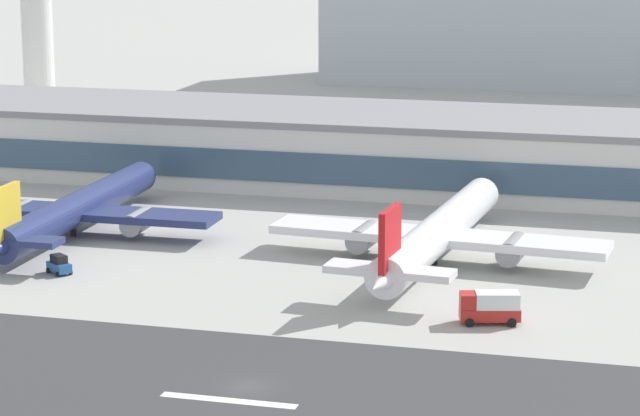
{
  "coord_description": "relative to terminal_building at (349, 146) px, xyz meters",
  "views": [
    {
      "loc": [
        34.95,
        -106.68,
        41.12
      ],
      "look_at": [
        -5.23,
        43.64,
        6.23
      ],
      "focal_mm": 76.57,
      "sensor_mm": 36.0,
      "label": 1
    }
  ],
  "objects": [
    {
      "name": "ground_plane",
      "position": [
        12.97,
        -89.69,
        -5.37
      ],
      "size": [
        1400.0,
        1400.0,
        0.0
      ],
      "primitive_type": "plane",
      "color": "#A8A8A3"
    },
    {
      "name": "service_box_truck_1",
      "position": [
        30.59,
        -65.89,
        -3.58
      ],
      "size": [
        6.41,
        3.88,
        3.25
      ],
      "rotation": [
        0.0,
        0.0,
        3.4
      ],
      "color": "#B2231E",
      "rests_on": "ground_plane"
    },
    {
      "name": "terminal_building",
      "position": [
        0.0,
        0.0,
        0.0
      ],
      "size": [
        215.71,
        27.67,
        10.73
      ],
      "color": "silver",
      "rests_on": "ground_plane"
    },
    {
      "name": "runway_strip",
      "position": [
        12.97,
        -93.35,
        -5.33
      ],
      "size": [
        800.0,
        35.46,
        0.08
      ],
      "primitive_type": "cube",
      "color": "#38383A",
      "rests_on": "ground_plane"
    },
    {
      "name": "service_baggage_tug_0",
      "position": [
        -19.23,
        -59.8,
        -4.33
      ],
      "size": [
        3.53,
        3.19,
        2.2
      ],
      "rotation": [
        0.0,
        0.0,
        5.65
      ],
      "color": "#23569E",
      "rests_on": "ground_plane"
    },
    {
      "name": "airliner_gold_tail_gate_0",
      "position": [
        -25.32,
        -42.66,
        -2.18
      ],
      "size": [
        36.85,
        47.89,
        10.0
      ],
      "rotation": [
        0.0,
        0.0,
        1.58
      ],
      "color": "navy",
      "rests_on": "ground_plane"
    },
    {
      "name": "airliner_red_tail_gate_1",
      "position": [
        21.17,
        -44.39,
        -2.02
      ],
      "size": [
        40.29,
        50.39,
        10.52
      ],
      "rotation": [
        0.0,
        0.0,
        1.49
      ],
      "color": "white",
      "rests_on": "ground_plane"
    },
    {
      "name": "distant_hotel_block",
      "position": [
        27.44,
        121.63,
        12.15
      ],
      "size": [
        121.57,
        30.84,
        35.03
      ],
      "primitive_type": "cube",
      "color": "#A8B2BC",
      "rests_on": "ground_plane"
    },
    {
      "name": "runway_centreline_dash_4",
      "position": [
        12.39,
        -93.35,
        -5.29
      ],
      "size": [
        12.0,
        1.2,
        0.01
      ],
      "primitive_type": "cube",
      "color": "white",
      "rests_on": "runway_strip"
    }
  ]
}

